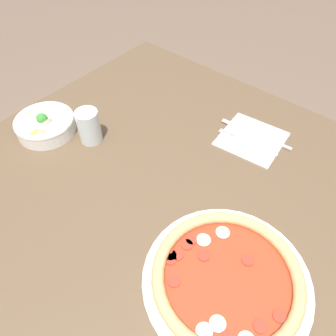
{
  "coord_description": "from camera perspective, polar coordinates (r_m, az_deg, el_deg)",
  "views": [
    {
      "loc": [
        -0.29,
        -0.37,
        1.38
      ],
      "look_at": [
        0.15,
        -0.0,
        0.74
      ],
      "focal_mm": 35.0,
      "sensor_mm": 36.0,
      "label": 1
    }
  ],
  "objects": [
    {
      "name": "ground_plane",
      "position": [
        1.46,
        -4.23,
        -23.55
      ],
      "size": [
        8.0,
        8.0,
        0.0
      ],
      "primitive_type": "plane",
      "color": "brown"
    },
    {
      "name": "dining_table",
      "position": [
        0.88,
        -6.55,
        -10.22
      ],
      "size": [
        1.3,
        1.06,
        0.72
      ],
      "color": "brown",
      "rests_on": "ground_plane"
    },
    {
      "name": "pizza",
      "position": [
        0.7,
        10.03,
        -18.58
      ],
      "size": [
        0.34,
        0.34,
        0.04
      ],
      "color": "white",
      "rests_on": "dining_table"
    },
    {
      "name": "bowl",
      "position": [
        1.04,
        -20.68,
        7.18
      ],
      "size": [
        0.17,
        0.17,
        0.07
      ],
      "color": "white",
      "rests_on": "dining_table"
    },
    {
      "name": "napkin",
      "position": [
        0.99,
        14.35,
        4.96
      ],
      "size": [
        0.19,
        0.19,
        0.0
      ],
      "color": "white",
      "rests_on": "dining_table"
    },
    {
      "name": "fork",
      "position": [
        0.97,
        13.75,
        4.3
      ],
      "size": [
        0.03,
        0.18,
        0.0
      ],
      "rotation": [
        0.0,
        0.0,
        1.65
      ],
      "color": "silver",
      "rests_on": "napkin"
    },
    {
      "name": "knife",
      "position": [
        1.0,
        15.49,
        5.5
      ],
      "size": [
        0.03,
        0.22,
        0.01
      ],
      "rotation": [
        0.0,
        0.0,
        1.65
      ],
      "color": "silver",
      "rests_on": "napkin"
    },
    {
      "name": "glass",
      "position": [
        0.96,
        -13.61,
        7.08
      ],
      "size": [
        0.06,
        0.06,
        0.1
      ],
      "color": "silver",
      "rests_on": "dining_table"
    }
  ]
}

